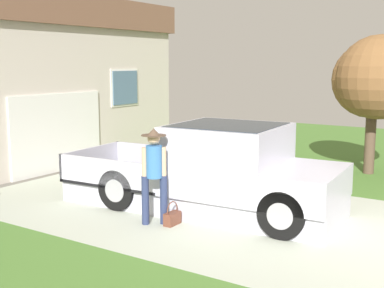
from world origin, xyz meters
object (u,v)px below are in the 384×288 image
object	(u,v)px
pickup_truck	(220,174)
front_yard_tree	(375,79)
handbag	(172,217)
house_with_garage	(1,78)
person_with_hat	(154,168)

from	to	relation	value
pickup_truck	front_yard_tree	bearing A→B (deg)	158.09
pickup_truck	handbag	bearing A→B (deg)	-18.84
pickup_truck	front_yard_tree	distance (m)	5.40
house_with_garage	front_yard_tree	xyz separation A→B (m)	(3.06, -10.48, 0.08)
person_with_hat	front_yard_tree	size ratio (longest dim) A/B	0.49
front_yard_tree	house_with_garage	bearing A→B (deg)	106.30
handbag	front_yard_tree	distance (m)	6.72
person_with_hat	handbag	xyz separation A→B (m)	(0.13, -0.29, -0.88)
house_with_garage	handbag	bearing A→B (deg)	-109.07
house_with_garage	front_yard_tree	world-z (taller)	house_with_garage
house_with_garage	front_yard_tree	size ratio (longest dim) A/B	2.41
handbag	house_with_garage	world-z (taller)	house_with_garage
front_yard_tree	pickup_truck	bearing A→B (deg)	161.81
person_with_hat	handbag	bearing A→B (deg)	-14.43
person_with_hat	house_with_garage	bearing A→B (deg)	121.03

